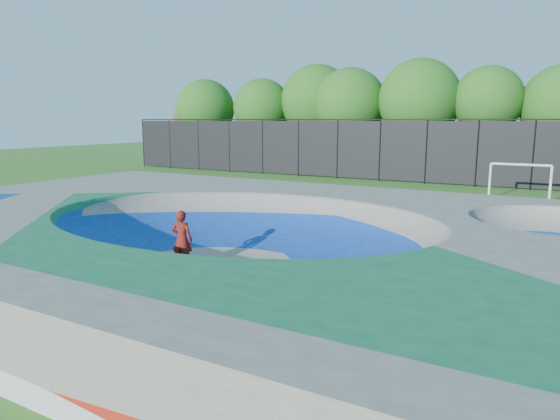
# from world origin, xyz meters

# --- Properties ---
(ground) EXTENTS (120.00, 120.00, 0.00)m
(ground) POSITION_xyz_m (0.00, 0.00, 0.00)
(ground) COLOR #2F611B
(ground) RESTS_ON ground
(skate_deck) EXTENTS (22.00, 14.00, 1.50)m
(skate_deck) POSITION_xyz_m (0.00, 0.00, 0.75)
(skate_deck) COLOR gray
(skate_deck) RESTS_ON ground
(skater) EXTENTS (0.66, 0.51, 1.61)m
(skater) POSITION_xyz_m (-1.28, -0.77, 0.80)
(skater) COLOR red
(skater) RESTS_ON ground
(skateboard) EXTENTS (0.81, 0.39, 0.05)m
(skateboard) POSITION_xyz_m (-1.28, -0.77, 0.03)
(skateboard) COLOR black
(skateboard) RESTS_ON ground
(soccer_goal) EXTENTS (2.84, 0.12, 1.87)m
(soccer_goal) POSITION_xyz_m (5.70, 16.28, 1.29)
(soccer_goal) COLOR silver
(soccer_goal) RESTS_ON ground
(fence) EXTENTS (48.09, 0.09, 4.04)m
(fence) POSITION_xyz_m (0.00, 21.00, 2.10)
(fence) COLOR black
(fence) RESTS_ON ground
(treeline) EXTENTS (51.22, 8.25, 8.47)m
(treeline) POSITION_xyz_m (2.06, 25.66, 5.09)
(treeline) COLOR #463223
(treeline) RESTS_ON ground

